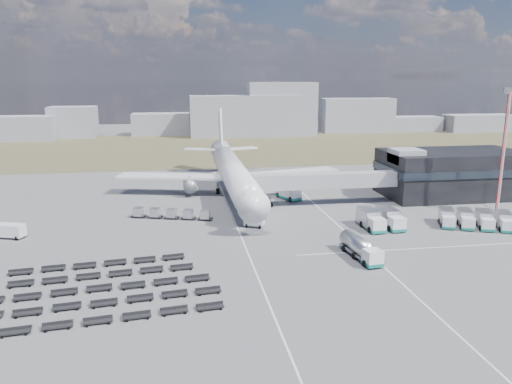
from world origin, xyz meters
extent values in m
plane|color=#565659|center=(0.00, 0.00, 0.00)|extent=(420.00, 420.00, 0.00)
cube|color=#4B442D|center=(0.00, 110.00, 0.01)|extent=(420.00, 90.00, 0.01)
cube|color=silver|center=(-2.00, 5.00, 0.01)|extent=(0.25, 110.00, 0.01)
cube|color=silver|center=(16.00, 5.00, 0.01)|extent=(0.25, 110.00, 0.01)
cube|color=silver|center=(25.00, -8.00, 0.01)|extent=(40.00, 0.25, 0.01)
cube|color=black|center=(48.00, 24.00, 5.00)|extent=(30.00, 16.00, 10.00)
cube|color=#262D38|center=(48.00, 24.00, 6.20)|extent=(30.40, 16.40, 1.60)
cube|color=#939399|center=(36.00, 22.00, 9.50)|extent=(6.00, 6.00, 3.00)
cube|color=#939399|center=(18.10, 20.50, 5.10)|extent=(29.80, 3.00, 3.00)
cube|color=#939399|center=(4.70, 20.00, 5.10)|extent=(4.00, 3.60, 3.40)
cylinder|color=slate|center=(6.20, 20.50, 2.55)|extent=(0.70, 0.70, 5.10)
cylinder|color=black|center=(6.20, 20.50, 0.45)|extent=(1.40, 0.90, 1.40)
cylinder|color=white|center=(0.00, 30.00, 5.30)|extent=(5.60, 48.00, 5.60)
cone|color=white|center=(0.00, 3.50, 5.30)|extent=(5.60, 5.00, 5.60)
cone|color=white|center=(0.00, 58.00, 6.10)|extent=(5.60, 8.00, 5.60)
cube|color=black|center=(0.00, 5.50, 6.10)|extent=(2.20, 2.00, 0.80)
cube|color=white|center=(-13.00, 35.00, 4.10)|extent=(25.59, 11.38, 0.50)
cube|color=white|center=(13.00, 35.00, 4.10)|extent=(25.59, 11.38, 0.50)
cylinder|color=slate|center=(-9.50, 33.00, 2.40)|extent=(3.00, 5.00, 3.00)
cylinder|color=slate|center=(9.50, 33.00, 2.40)|extent=(3.00, 5.00, 3.00)
cube|color=white|center=(-5.50, 60.00, 6.50)|extent=(9.49, 5.63, 0.35)
cube|color=white|center=(5.50, 60.00, 6.50)|extent=(9.49, 5.63, 0.35)
cube|color=white|center=(0.00, 61.00, 11.80)|extent=(0.50, 9.06, 11.45)
cylinder|color=slate|center=(0.00, 9.00, 1.25)|extent=(0.50, 0.50, 2.50)
cylinder|color=slate|center=(-3.20, 34.00, 1.25)|extent=(0.60, 0.60, 2.50)
cylinder|color=slate|center=(3.20, 34.00, 1.25)|extent=(0.60, 0.60, 2.50)
cylinder|color=black|center=(0.00, 9.00, 0.50)|extent=(0.50, 1.20, 1.20)
cube|color=gray|center=(-80.07, 142.84, 5.03)|extent=(36.51, 12.00, 10.06)
cube|color=gray|center=(-56.19, 150.78, 6.65)|extent=(19.57, 12.00, 13.30)
cube|color=gray|center=(-13.48, 155.02, 4.83)|extent=(36.58, 12.00, 9.67)
cube|color=gray|center=(17.85, 142.50, 8.93)|extent=(47.99, 12.00, 17.87)
cube|color=gray|center=(34.46, 143.49, 11.72)|extent=(30.18, 12.00, 23.43)
cube|color=gray|center=(73.04, 152.54, 7.91)|extent=(34.19, 12.00, 15.82)
cube|color=gray|center=(101.92, 152.72, 3.47)|extent=(25.38, 12.00, 6.94)
cube|color=gray|center=(132.28, 145.72, 4.01)|extent=(32.63, 12.00, 8.02)
cube|color=white|center=(14.43, -14.12, 1.39)|extent=(2.57, 2.57, 2.20)
cube|color=#147367|center=(14.43, -14.12, 0.53)|extent=(2.67, 2.67, 0.48)
cylinder|color=#B4B4B9|center=(13.84, -9.46, 1.82)|extent=(3.27, 7.43, 2.40)
cube|color=slate|center=(13.84, -9.46, 0.72)|extent=(3.17, 7.42, 0.34)
cylinder|color=black|center=(14.02, -10.89, 0.48)|extent=(2.60, 1.36, 1.05)
cube|color=white|center=(1.04, 7.34, 0.77)|extent=(3.94, 3.19, 1.54)
cube|color=white|center=(-39.54, 7.34, 1.19)|extent=(4.92, 3.40, 2.39)
cube|color=white|center=(11.45, 26.50, 1.74)|extent=(4.83, 7.02, 3.04)
cube|color=#147367|center=(11.45, 26.50, 0.49)|extent=(4.97, 7.16, 0.49)
cube|color=white|center=(21.06, 0.51, 1.39)|extent=(2.56, 2.46, 2.36)
cube|color=#147367|center=(21.06, 0.51, 0.48)|extent=(2.67, 2.57, 0.48)
cube|color=#B4B4B9|center=(20.90, 4.25, 1.82)|extent=(2.78, 5.03, 2.79)
cube|color=white|center=(24.70, 0.66, 1.39)|extent=(2.56, 2.46, 2.36)
cube|color=#147367|center=(24.70, 0.66, 0.48)|extent=(2.67, 2.57, 0.48)
cube|color=#B4B4B9|center=(24.54, 4.41, 1.82)|extent=(2.78, 5.03, 2.79)
cube|color=white|center=(34.31, 0.78, 1.21)|extent=(2.75, 2.70, 2.05)
cube|color=#147367|center=(34.31, 0.78, 0.42)|extent=(2.88, 2.83, 0.42)
cube|color=#B4B4B9|center=(35.54, 3.79, 1.58)|extent=(3.69, 4.81, 2.42)
cube|color=white|center=(37.24, -0.42, 1.21)|extent=(2.75, 2.70, 2.05)
cube|color=#147367|center=(37.24, -0.42, 0.42)|extent=(2.88, 2.83, 0.42)
cube|color=#B4B4B9|center=(38.47, 2.59, 1.58)|extent=(3.69, 4.81, 2.42)
cube|color=white|center=(40.16, -1.62, 1.21)|extent=(2.75, 2.70, 2.05)
cube|color=#147367|center=(40.16, -1.62, 0.42)|extent=(2.88, 2.83, 0.42)
cube|color=#B4B4B9|center=(41.40, 1.40, 1.58)|extent=(3.69, 4.81, 2.42)
cube|color=white|center=(43.09, -2.81, 1.21)|extent=(2.75, 2.70, 2.05)
cube|color=#147367|center=(43.09, -2.81, 0.42)|extent=(2.88, 2.83, 0.42)
cube|color=#B4B4B9|center=(44.32, 0.20, 1.58)|extent=(3.69, 4.81, 2.42)
cube|color=black|center=(-19.65, 16.65, 0.30)|extent=(2.99, 2.32, 0.18)
cube|color=#B4B4B9|center=(-19.65, 16.65, 1.16)|extent=(2.02, 2.02, 1.51)
cube|color=black|center=(-16.56, 15.70, 0.30)|extent=(2.99, 2.32, 0.18)
cube|color=#B4B4B9|center=(-16.56, 15.70, 1.16)|extent=(2.02, 2.02, 1.51)
cube|color=black|center=(-13.48, 14.74, 0.30)|extent=(2.99, 2.32, 0.18)
cube|color=#B4B4B9|center=(-13.48, 14.74, 1.16)|extent=(2.02, 2.02, 1.51)
cube|color=black|center=(-10.39, 13.78, 0.30)|extent=(2.99, 2.32, 0.18)
cube|color=#B4B4B9|center=(-10.39, 13.78, 1.16)|extent=(2.02, 2.02, 1.51)
cube|color=black|center=(-7.30, 12.83, 0.30)|extent=(2.99, 2.32, 0.18)
cube|color=#B4B4B9|center=(-7.30, 12.83, 1.16)|extent=(2.02, 2.02, 1.51)
cube|color=black|center=(-21.12, -24.84, 0.37)|extent=(28.66, 5.10, 0.74)
cube|color=black|center=(-21.65, -20.56, 0.37)|extent=(28.66, 5.10, 0.74)
cube|color=black|center=(-22.19, -16.29, 0.37)|extent=(28.66, 5.10, 0.74)
cube|color=black|center=(-22.73, -12.02, 0.37)|extent=(24.60, 4.59, 0.74)
cube|color=black|center=(-23.26, -7.75, 0.37)|extent=(24.60, 4.59, 0.74)
cylinder|color=red|center=(48.87, 8.55, 11.59)|extent=(0.65, 0.65, 23.17)
cube|color=slate|center=(48.87, 8.55, 23.45)|extent=(2.29, 1.20, 1.11)
cube|color=#565659|center=(48.87, 8.55, 0.14)|extent=(1.85, 1.85, 0.28)
camera|label=1|loc=(-11.96, -76.34, 26.03)|focal=35.00mm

